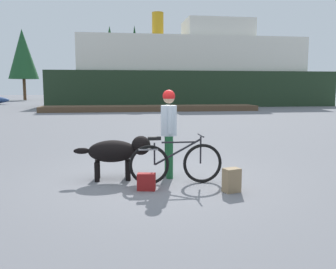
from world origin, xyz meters
TOP-DOWN VIEW (x-y plane):
  - ground_plane at (0.00, 0.00)m, footprint 160.00×160.00m
  - bicycle at (0.36, -0.28)m, footprint 1.78×0.44m
  - person_cyclist at (0.31, 0.25)m, footprint 0.32×0.53m
  - dog at (-0.72, 0.22)m, footprint 1.51×0.51m
  - backpack at (1.25, -0.96)m, footprint 0.32×0.27m
  - handbag_pannier at (-0.22, -0.63)m, footprint 0.35×0.24m
  - dock_pier at (1.96, 20.87)m, footprint 16.35×2.49m
  - ferry_boat at (6.75, 28.53)m, footprint 26.67×7.18m
  - pine_tree_far_left at (-13.13, 46.02)m, footprint 4.00×4.00m
  - pine_tree_center at (-1.33, 46.44)m, footprint 3.16×3.16m
  - pine_tree_far_right at (18.72, 45.83)m, footprint 4.33×4.33m
  - pine_tree_mid_back at (2.67, 55.09)m, footprint 2.87×2.87m

SIDE VIEW (x-z plane):
  - ground_plane at x=0.00m, z-range 0.00..0.00m
  - handbag_pannier at x=-0.22m, z-range 0.00..0.30m
  - dock_pier at x=1.96m, z-range 0.00..0.40m
  - backpack at x=1.25m, z-range 0.00..0.42m
  - bicycle at x=0.36m, z-range -0.06..0.87m
  - dog at x=-0.72m, z-range 0.14..1.00m
  - person_cyclist at x=0.31m, z-range 0.19..1.96m
  - ferry_boat at x=6.75m, z-range -1.30..7.56m
  - pine_tree_far_left at x=-13.13m, z-range 1.44..11.08m
  - pine_tree_center at x=-1.33m, z-range 1.27..11.63m
  - pine_tree_far_right at x=18.72m, z-range 1.19..12.61m
  - pine_tree_mid_back at x=2.67m, z-range 1.23..13.18m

